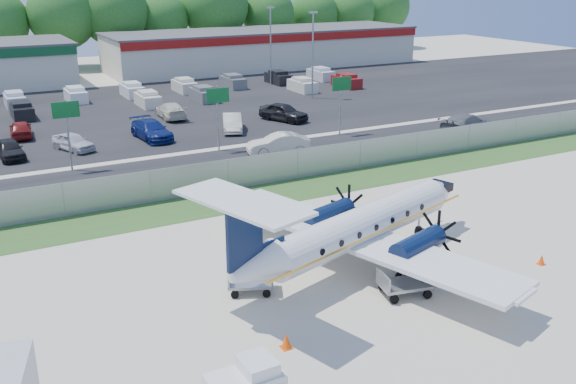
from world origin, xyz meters
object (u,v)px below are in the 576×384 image
pushback_tug (248,380)px  baggage_cart_near (251,282)px  aircraft (358,227)px  baggage_cart_far (405,283)px

pushback_tug → baggage_cart_near: bearing=64.4°
aircraft → baggage_cart_near: 5.73m
aircraft → baggage_cart_near: bearing=-179.8°
baggage_cart_far → pushback_tug: bearing=-160.2°
baggage_cart_near → baggage_cart_far: 6.64m
aircraft → pushback_tug: bearing=-142.9°
aircraft → pushback_tug: size_ratio=6.81×
pushback_tug → baggage_cart_near: pushback_tug is taller
aircraft → baggage_cart_near: (-5.53, -0.02, -1.50)m
baggage_cart_near → baggage_cart_far: (5.74, -3.33, 0.06)m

